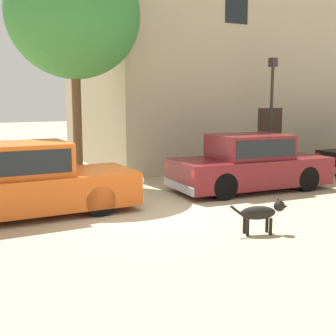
% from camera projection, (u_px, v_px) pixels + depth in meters
% --- Properties ---
extents(ground_plane, '(80.00, 80.00, 0.00)m').
position_uv_depth(ground_plane, '(147.00, 213.00, 9.49)').
color(ground_plane, tan).
extents(parked_sedan_nearest, '(4.85, 1.73, 1.54)m').
position_uv_depth(parked_sedan_nearest, '(18.00, 180.00, 9.08)').
color(parked_sedan_nearest, '#D15619').
rests_on(parked_sedan_nearest, ground_plane).
extents(parked_sedan_second, '(4.48, 2.07, 1.49)m').
position_uv_depth(parked_sedan_second, '(250.00, 163.00, 11.80)').
color(parked_sedan_second, maroon).
rests_on(parked_sedan_second, ground_plane).
extents(apartment_block, '(15.96, 6.57, 8.04)m').
position_uv_depth(apartment_block, '(264.00, 62.00, 19.44)').
color(apartment_block, tan).
rests_on(apartment_block, ground_plane).
extents(stray_dog_spotted, '(1.05, 0.45, 0.64)m').
position_uv_depth(stray_dog_spotted, '(262.00, 212.00, 7.95)').
color(stray_dog_spotted, black).
rests_on(stray_dog_spotted, ground_plane).
extents(street_lamp, '(0.22, 0.22, 3.73)m').
position_uv_depth(street_lamp, '(272.00, 100.00, 14.50)').
color(street_lamp, '#2D2B28').
rests_on(street_lamp, ground_plane).
extents(acacia_tree_left, '(3.54, 3.19, 6.30)m').
position_uv_depth(acacia_tree_left, '(74.00, 15.00, 11.60)').
color(acacia_tree_left, brown).
rests_on(acacia_tree_left, ground_plane).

